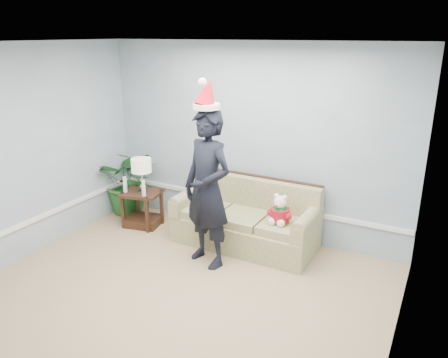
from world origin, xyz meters
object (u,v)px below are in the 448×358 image
sofa (246,222)px  man (207,189)px  table_lamp (141,167)px  teddy_bear (280,213)px  side_table (143,212)px  houseplant (129,180)px

sofa → man: 0.99m
table_lamp → man: size_ratio=0.26×
table_lamp → teddy_bear: table_lamp is taller
side_table → teddy_bear: teddy_bear is taller
man → teddy_bear: (0.74, 0.55, -0.37)m
side_table → man: man is taller
houseplant → table_lamp: bearing=-32.8°
sofa → teddy_bear: sofa is taller
man → houseplant: bearing=173.9°
teddy_bear → sofa: bearing=167.2°
houseplant → teddy_bear: size_ratio=2.70×
side_table → houseplant: size_ratio=0.60×
side_table → teddy_bear: 2.22m
sofa → houseplant: size_ratio=1.80×
sofa → side_table: (-1.64, -0.19, -0.11)m
sofa → table_lamp: table_lamp is taller
side_table → table_lamp: size_ratio=1.24×
side_table → table_lamp: (0.05, -0.02, 0.73)m
sofa → side_table: sofa is taller
houseplant → sofa: bearing=-3.9°
man → teddy_bear: size_ratio=4.93×
sofa → teddy_bear: bearing=-15.1°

